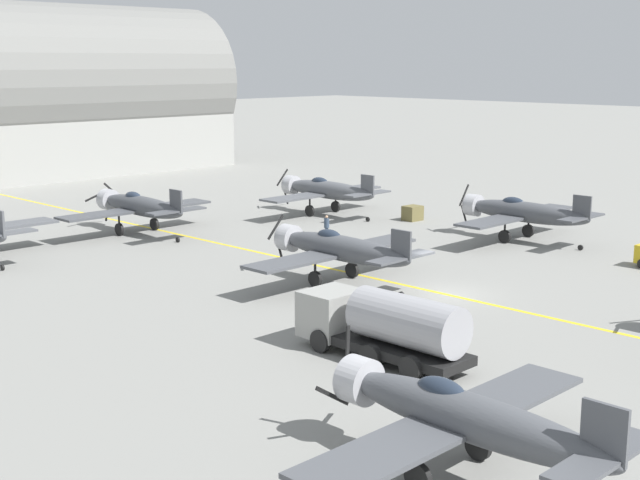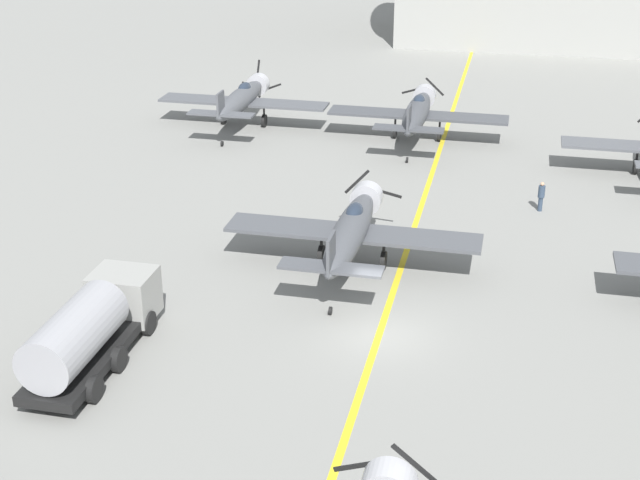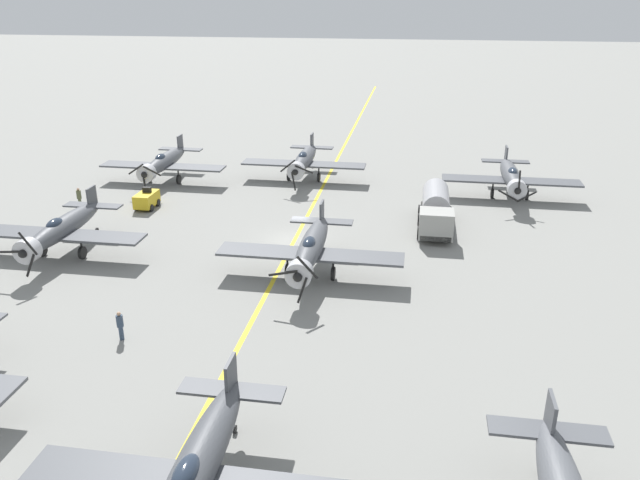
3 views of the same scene
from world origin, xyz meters
name	(u,v)px [view 1 (image 1 of 3)]	position (x,y,z in m)	size (l,w,h in m)	color
ground_plane	(444,294)	(0.00, 0.00, 0.00)	(400.00, 400.00, 0.00)	gray
taxiway_stripe	(444,294)	(0.00, 0.00, 0.00)	(0.30, 160.00, 0.01)	yellow
airplane_mid_center	(339,248)	(-2.30, 5.62, 2.01)	(12.00, 9.98, 3.65)	#4D4F54
airplane_near_left	(461,416)	(-17.06, -13.41, 2.01)	(12.00, 9.98, 3.80)	#4D5055
airplane_far_center	(139,206)	(-1.75, 26.00, 2.01)	(12.00, 9.98, 3.65)	#46494E
airplane_mid_right	(522,212)	(15.42, 4.99, 2.01)	(12.00, 9.98, 3.65)	#4A4D52
airplane_far_right	(326,190)	(13.52, 22.10, 2.01)	(12.00, 9.98, 3.65)	#54575C
fuel_tanker	(382,324)	(-10.39, -4.60, 1.51)	(2.68, 8.00, 2.98)	black
ground_crew_walking	(327,226)	(6.39, 15.05, 0.91)	(0.36, 0.36, 1.67)	#334256
supply_crate_by_tanker	(413,213)	(16.39, 15.41, 0.58)	(1.38, 1.15, 1.15)	brown
hangar	(50,100)	(11.82, 63.02, 8.05)	(38.93, 17.64, 18.52)	#9E9E99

